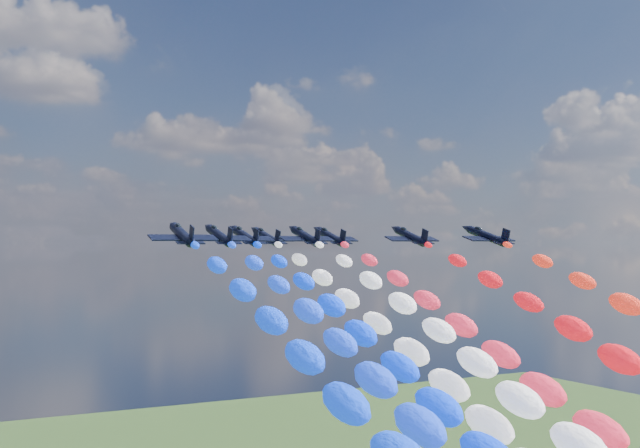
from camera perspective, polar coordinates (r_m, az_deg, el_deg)
jet_0 at (r=121.52m, az=-9.35°, el=-0.72°), size 10.33×13.74×6.27m
jet_1 at (r=133.99m, az=-6.87°, el=-0.78°), size 9.74×13.32×6.27m
jet_2 at (r=143.20m, az=-5.15°, el=-0.82°), size 9.95×13.47×6.27m
jet_3 at (r=146.43m, az=-1.01°, el=-0.84°), size 9.72×13.31×6.27m
trail_3 at (r=99.88m, az=15.29°, el=-14.10°), size 5.49×113.86×49.34m
jet_4 at (r=156.95m, az=-3.67°, el=-0.87°), size 10.21×13.66×6.27m
trail_4 at (r=108.06m, az=9.89°, el=-13.14°), size 5.49×113.86×49.34m
jet_5 at (r=153.46m, az=0.70°, el=-0.86°), size 9.76×13.33×6.27m
trail_5 at (r=107.69m, az=16.63°, el=-13.15°), size 5.49×113.86×49.34m
jet_6 at (r=149.87m, az=6.16°, el=-0.84°), size 10.14×13.61×6.27m
jet_7 at (r=147.73m, az=11.27°, el=-0.81°), size 10.34×13.75×6.27m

